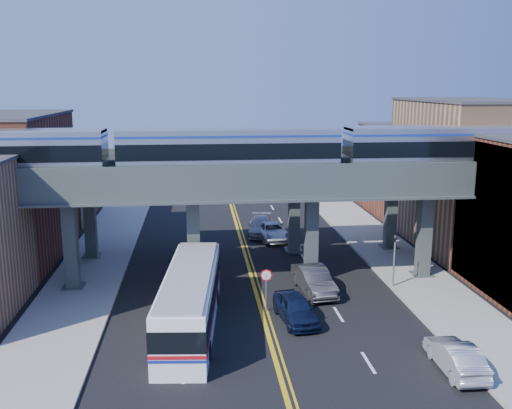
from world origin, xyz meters
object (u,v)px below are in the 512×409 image
(stop_sign, at_px, (266,283))
(car_lane_a, at_px, (296,308))
(transit_train, at_px, (229,150))
(car_lane_c, at_px, (272,231))
(car_lane_d, at_px, (261,226))
(transit_bus, at_px, (190,301))
(car_lane_b, at_px, (314,280))
(car_parked_curb, at_px, (456,357))
(traffic_signal, at_px, (394,255))

(stop_sign, height_order, car_lane_a, stop_sign)
(transit_train, height_order, car_lane_a, transit_train)
(stop_sign, bearing_deg, car_lane_c, 81.28)
(car_lane_c, bearing_deg, car_lane_d, 106.61)
(car_lane_d, bearing_deg, transit_bus, -99.80)
(stop_sign, relative_size, car_lane_b, 0.52)
(car_lane_d, distance_m, car_parked_curb, 26.72)
(transit_train, height_order, transit_bus, transit_train)
(car_lane_d, relative_size, car_parked_curb, 1.20)
(car_lane_b, bearing_deg, transit_train, 150.67)
(transit_train, relative_size, car_lane_c, 8.62)
(car_lane_a, xyz_separation_m, car_lane_b, (1.98, 4.43, 0.06))
(car_lane_a, distance_m, car_parked_curb, 9.27)
(transit_train, xyz_separation_m, car_lane_c, (4.33, 11.04, -8.43))
(transit_bus, height_order, car_parked_curb, transit_bus)
(stop_sign, relative_size, car_lane_d, 0.50)
(car_lane_c, relative_size, car_lane_d, 0.97)
(car_lane_d, height_order, car_parked_curb, car_lane_d)
(traffic_signal, xyz_separation_m, car_lane_b, (-5.42, -0.21, -1.47))
(car_lane_c, xyz_separation_m, car_parked_curb, (5.59, -24.23, 0.01))
(traffic_signal, distance_m, car_lane_b, 5.62)
(stop_sign, distance_m, car_parked_curb, 11.53)
(car_lane_a, height_order, car_parked_curb, car_lane_a)
(car_lane_a, bearing_deg, stop_sign, 124.65)
(transit_bus, bearing_deg, car_lane_c, -15.95)
(traffic_signal, xyz_separation_m, car_lane_c, (-6.44, 13.04, -1.59))
(car_lane_b, height_order, car_lane_d, car_lane_b)
(transit_train, bearing_deg, car_parked_curb, -53.05)
(transit_train, relative_size, transit_bus, 3.58)
(transit_train, height_order, car_lane_b, transit_train)
(transit_bus, bearing_deg, transit_train, -15.49)
(car_lane_a, relative_size, car_lane_b, 0.90)
(stop_sign, distance_m, car_lane_d, 17.87)
(car_parked_curb, bearing_deg, car_lane_a, -44.35)
(stop_sign, relative_size, transit_bus, 0.21)
(transit_bus, relative_size, car_lane_d, 2.34)
(transit_train, distance_m, car_parked_curb, 18.53)
(car_lane_c, bearing_deg, stop_sign, -106.58)
(transit_bus, relative_size, car_lane_a, 2.73)
(stop_sign, relative_size, car_parked_curb, 0.60)
(traffic_signal, distance_m, car_lane_c, 14.63)
(stop_sign, height_order, car_lane_b, stop_sign)
(traffic_signal, xyz_separation_m, car_parked_curb, (-0.85, -11.19, -1.57))
(transit_bus, distance_m, car_parked_curb, 14.03)
(traffic_signal, relative_size, car_lane_b, 0.81)
(transit_train, distance_m, car_lane_d, 15.67)
(stop_sign, height_order, transit_bus, transit_bus)
(car_lane_a, bearing_deg, traffic_signal, 24.30)
(transit_bus, height_order, car_lane_c, transit_bus)
(car_parked_curb, bearing_deg, car_lane_c, -76.38)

